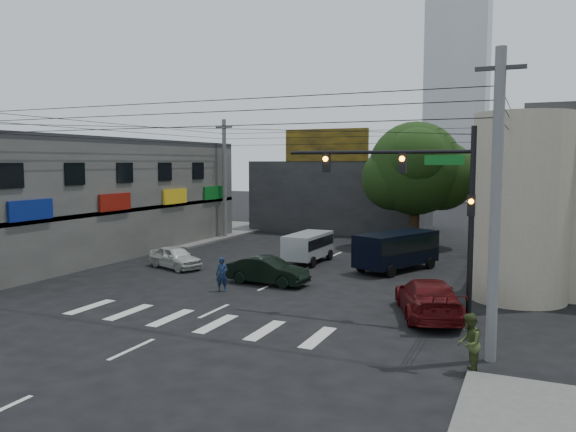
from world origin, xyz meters
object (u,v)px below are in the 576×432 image
Objects in this scene: utility_pole_far_left at (225,179)px; street_tree at (415,169)px; traffic_gantry at (424,192)px; maroon_sedan at (428,298)px; pedestrian_olive at (469,344)px; navy_van at (396,252)px; traffic_officer at (222,275)px; silver_minivan at (308,248)px; white_compact at (175,257)px; utility_pole_near_right at (496,208)px; dark_sedan at (268,271)px; utility_pole_far_right at (517,183)px.

street_tree is at bearing 3.95° from utility_pole_far_left.
maroon_sedan is (0.11, 0.65, -4.09)m from traffic_gantry.
traffic_gantry reaches higher than pedestrian_olive.
pedestrian_olive is at bearing -135.55° from navy_van.
utility_pole_far_left is 18.65m from traffic_officer.
silver_minivan is at bearing -36.70° from utility_pole_far_left.
silver_minivan is 0.73× the size of navy_van.
utility_pole_far_left is 1.65× the size of navy_van.
traffic_gantry is at bearing -88.46° from white_compact.
dark_sedan is (-10.71, 6.87, -3.94)m from utility_pole_near_right.
white_compact is 0.97× the size of silver_minivan.
navy_van reaches higher than dark_sedan.
utility_pole_far_left reaches higher than navy_van.
navy_van is at bearing -85.13° from street_tree.
utility_pole_near_right is at bearing -73.18° from street_tree.
traffic_gantry is (3.82, -18.00, -0.64)m from street_tree.
traffic_gantry is 4.60× the size of traffic_officer.
traffic_officer is at bearing -127.02° from utility_pole_far_right.
silver_minivan is at bearing -146.31° from utility_pole_far_right.
street_tree is 1.56× the size of navy_van.
traffic_gantry is 1.77× the size of silver_minivan.
dark_sedan is (10.29, -13.63, -3.94)m from utility_pole_far_left.
traffic_gantry is at bearing 60.59° from maroon_sedan.
dark_sedan is (-4.21, -14.63, -4.81)m from street_tree.
traffic_officer is (-5.46, -16.86, -4.69)m from street_tree.
navy_van is (-3.09, 9.35, -3.79)m from traffic_gantry.
utility_pole_near_right is 17.57m from silver_minivan.
utility_pole_far_right is at bearing -55.24° from silver_minivan.
maroon_sedan is 9.27m from navy_van.
maroon_sedan is at bearing -41.58° from utility_pole_far_left.
silver_minivan is at bearing 131.18° from traffic_gantry.
utility_pole_far_left is 21.00m from utility_pole_far_right.
utility_pole_near_right is 6.22m from maroon_sedan.
traffic_officer is at bearing 158.82° from utility_pole_near_right.
navy_van is at bearing 35.12° from traffic_officer.
utility_pole_far_right reaches higher than pedestrian_olive.
street_tree is 0.95× the size of utility_pole_far_right.
silver_minivan is at bearing -66.05° from maroon_sedan.
street_tree is 2.21× the size of white_compact.
street_tree is 22.48m from utility_pole_near_right.
dark_sedan is at bearing -127.21° from pedestrian_olive.
traffic_gantry is at bearing -154.16° from pedestrian_olive.
utility_pole_far_right reaches higher than traffic_gantry.
traffic_officer is (9.04, -15.86, -3.82)m from utility_pole_far_left.
dark_sedan is at bearing -83.48° from white_compact.
dark_sedan is 13.09m from pedestrian_olive.
maroon_sedan reaches higher than white_compact.
silver_minivan reaches higher than white_compact.
utility_pole_near_right is 20.50m from utility_pole_far_right.
street_tree is at bearing 28.94° from navy_van.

